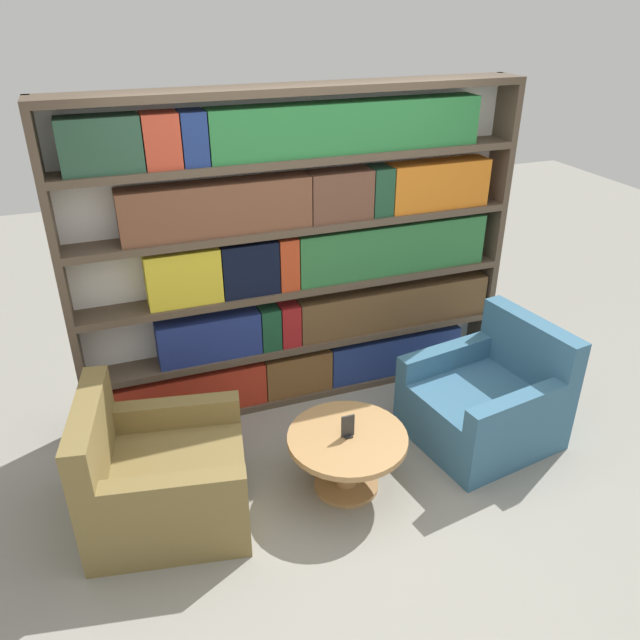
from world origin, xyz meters
name	(u,v)px	position (x,y,z in m)	size (l,w,h in m)	color
ground_plane	(372,504)	(0.00, 0.00, 0.00)	(14.00, 14.00, 0.00)	gray
bookshelf	(305,257)	(0.04, 1.34, 1.14)	(3.22, 0.30, 2.31)	silver
armchair_left	(161,479)	(-1.22, 0.36, 0.28)	(1.04, 0.99, 0.84)	olive
armchair_right	(487,402)	(1.04, 0.36, 0.28)	(1.02, 0.96, 0.84)	#386684
coffee_table	(347,450)	(-0.09, 0.20, 0.29)	(0.75, 0.75, 0.40)	#AD7F4C
table_sign	(348,428)	(-0.09, 0.20, 0.47)	(0.08, 0.06, 0.15)	black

